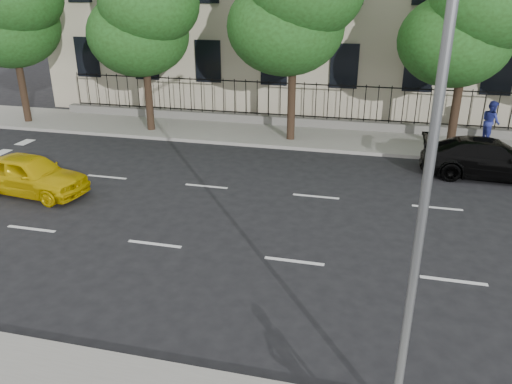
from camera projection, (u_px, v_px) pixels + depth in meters
ground at (275, 318)px, 10.99m from camera, size 120.00×120.00×0.00m
far_sidewalk at (335, 138)px, 23.51m from camera, size 60.00×4.00×0.15m
lane_markings at (307, 224)px, 15.25m from camera, size 49.60×4.62×0.01m
iron_fence at (339, 118)px, 24.82m from camera, size 30.00×0.50×2.20m
street_light at (432, 113)px, 6.88m from camera, size 0.25×3.32×8.05m
tree_b at (144, 7)px, 22.68m from camera, size 5.53×5.12×8.97m
tree_d at (471, 11)px, 19.62m from camera, size 5.34×4.94×8.84m
yellow_taxi at (30, 174)px, 17.27m from camera, size 4.32×2.14×1.42m
black_sedan at (490, 159)px, 18.76m from camera, size 5.05×2.11×1.46m
pedestrian_far at (491, 121)px, 22.43m from camera, size 0.95×1.09×1.88m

